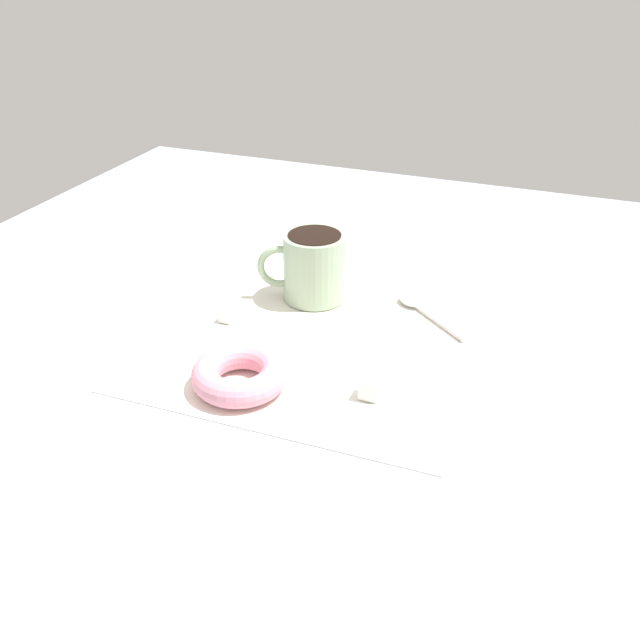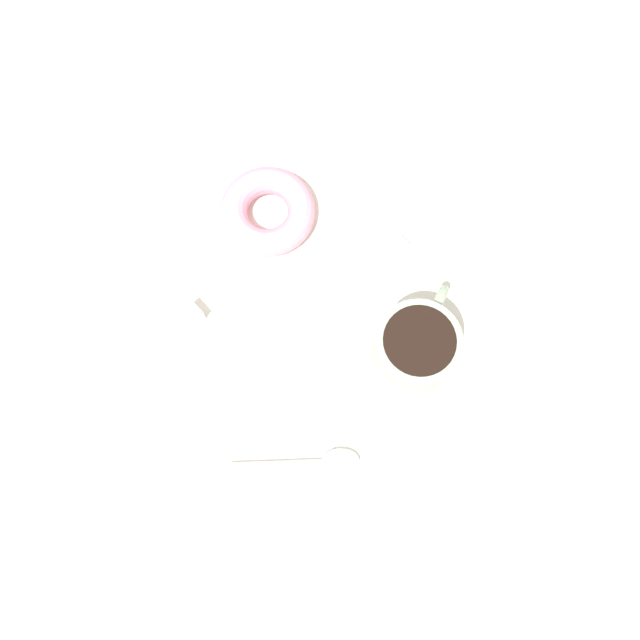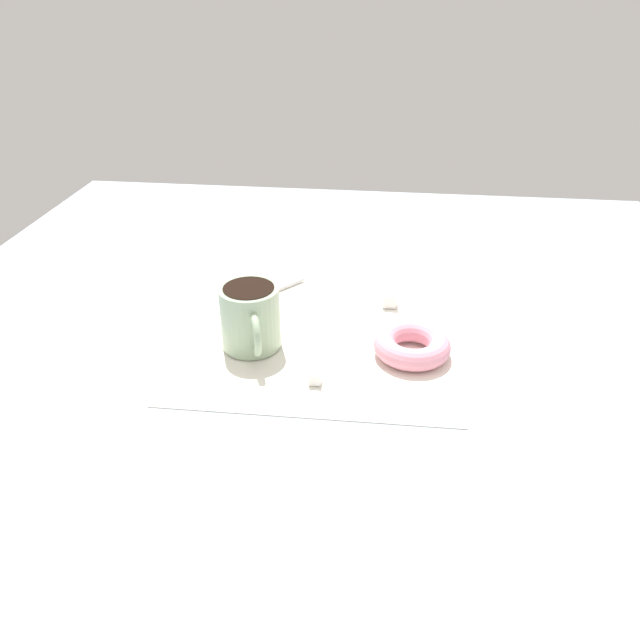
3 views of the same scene
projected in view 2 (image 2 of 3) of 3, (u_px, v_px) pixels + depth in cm
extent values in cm
cube|color=#99A8B7|center=(310.00, 336.00, 71.65)|extent=(120.00, 120.00, 2.00)
cube|color=white|center=(320.00, 326.00, 70.74)|extent=(36.02, 36.02, 0.30)
cylinder|color=#9EB793|center=(414.00, 351.00, 65.66)|extent=(7.64, 7.64, 8.25)
cylinder|color=black|center=(419.00, 341.00, 61.87)|extent=(6.44, 6.44, 0.60)
torus|color=#9EB793|center=(433.00, 312.00, 66.68)|extent=(5.49, 2.76, 5.52)
torus|color=pink|center=(268.00, 211.00, 72.36)|extent=(9.75, 9.75, 2.83)
ellipsoid|color=silver|center=(340.00, 461.00, 66.60)|extent=(4.30, 4.16, 0.90)
cylinder|color=silver|center=(280.00, 463.00, 66.71)|extent=(7.53, 6.52, 0.56)
cube|color=white|center=(191.00, 315.00, 69.87)|extent=(1.95, 1.95, 1.95)
cube|color=white|center=(398.00, 245.00, 72.11)|extent=(1.45, 1.45, 1.45)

